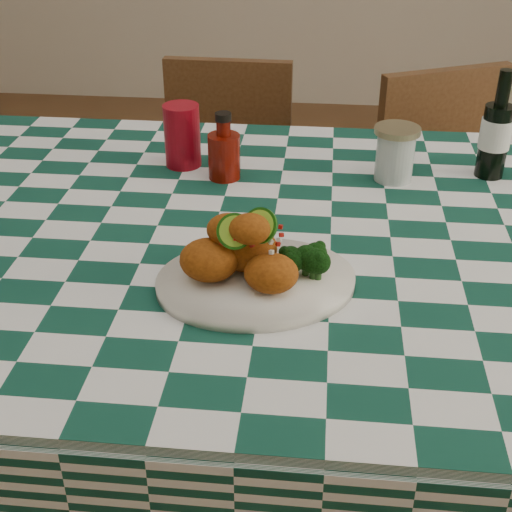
# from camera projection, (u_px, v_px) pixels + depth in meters

# --- Properties ---
(dining_table) EXTENTS (1.66, 1.06, 0.79)m
(dining_table) POSITION_uv_depth(u_px,v_px,m) (270.00, 400.00, 1.45)
(dining_table) COLOR #104031
(dining_table) RESTS_ON ground
(plate) EXTENTS (0.36, 0.31, 0.02)m
(plate) POSITION_uv_depth(u_px,v_px,m) (256.00, 282.00, 1.09)
(plate) COLOR white
(plate) RESTS_ON dining_table
(fried_chicken_pile) EXTENTS (0.17, 0.12, 0.11)m
(fried_chicken_pile) POSITION_uv_depth(u_px,v_px,m) (251.00, 246.00, 1.06)
(fried_chicken_pile) COLOR #9D490F
(fried_chicken_pile) RESTS_ON plate
(broccoli_side) EXTENTS (0.07, 0.07, 0.05)m
(broccoli_side) POSITION_uv_depth(u_px,v_px,m) (307.00, 260.00, 1.08)
(broccoli_side) COLOR black
(broccoli_side) RESTS_ON plate
(red_tumbler) EXTENTS (0.08, 0.08, 0.13)m
(red_tumbler) POSITION_uv_depth(u_px,v_px,m) (182.00, 136.00, 1.46)
(red_tumbler) COLOR maroon
(red_tumbler) RESTS_ON dining_table
(ketchup_bottle) EXTENTS (0.07, 0.07, 0.14)m
(ketchup_bottle) POSITION_uv_depth(u_px,v_px,m) (224.00, 146.00, 1.41)
(ketchup_bottle) COLOR #5C0C04
(ketchup_bottle) RESTS_ON dining_table
(mason_jar) EXTENTS (0.10, 0.10, 0.11)m
(mason_jar) POSITION_uv_depth(u_px,v_px,m) (395.00, 154.00, 1.41)
(mason_jar) COLOR #B2BCBA
(mason_jar) RESTS_ON dining_table
(beer_bottle) EXTENTS (0.06, 0.06, 0.22)m
(beer_bottle) POSITION_uv_depth(u_px,v_px,m) (497.00, 125.00, 1.39)
(beer_bottle) COLOR black
(beer_bottle) RESTS_ON dining_table
(wooden_chair_left) EXTENTS (0.39, 0.40, 0.82)m
(wooden_chair_left) POSITION_uv_depth(u_px,v_px,m) (221.00, 214.00, 2.11)
(wooden_chair_left) COLOR #472814
(wooden_chair_left) RESTS_ON ground
(wooden_chair_right) EXTENTS (0.52, 0.53, 0.84)m
(wooden_chair_right) POSITION_uv_depth(u_px,v_px,m) (463.00, 238.00, 1.97)
(wooden_chair_right) COLOR #472814
(wooden_chair_right) RESTS_ON ground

